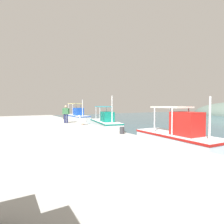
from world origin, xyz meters
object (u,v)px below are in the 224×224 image
object	(u,v)px
fisherman_standing	(66,113)
fishing_boat_second	(105,123)
fishing_boat_nearest	(76,117)
mooring_bollard_nearest	(64,117)
fishing_boat_third	(178,136)
mooring_bollard_second	(122,130)
pelican	(82,120)

from	to	relation	value
fisherman_standing	fishing_boat_second	bearing A→B (deg)	86.50
fishing_boat_nearest	fisherman_standing	size ratio (longest dim) A/B	4.03
mooring_bollard_nearest	fishing_boat_second	bearing A→B (deg)	32.36
fishing_boat_third	fisherman_standing	xyz separation A→B (m)	(-9.48, -3.70, 1.02)
fisherman_standing	mooring_bollard_nearest	size ratio (longest dim) A/B	2.95
fishing_boat_nearest	fishing_boat_third	distance (m)	18.32
fishing_boat_third	mooring_bollard_second	bearing A→B (deg)	-125.40
fishing_boat_nearest	fisherman_standing	xyz separation A→B (m)	(8.83, -4.11, 1.00)
fishing_boat_third	pelican	world-z (taller)	fishing_boat_third
fishing_boat_second	pelican	distance (m)	3.92
fishing_boat_second	fishing_boat_third	size ratio (longest dim) A/B	1.19
fishing_boat_second	fishing_boat_third	bearing A→B (deg)	-1.58
fishing_boat_third	fisherman_standing	bearing A→B (deg)	-158.69
fishing_boat_third	fisherman_standing	size ratio (longest dim) A/B	3.33
fishing_boat_nearest	fishing_boat_second	bearing A→B (deg)	-1.01
pelican	mooring_bollard_second	size ratio (longest dim) A/B	2.30
fishing_boat_nearest	fishing_boat_third	world-z (taller)	fishing_boat_nearest
fisherman_standing	fishing_boat_third	bearing A→B (deg)	21.31
pelican	fishing_boat_third	bearing A→B (deg)	22.82
fishing_boat_second	fishing_boat_third	world-z (taller)	fishing_boat_second
mooring_bollard_nearest	pelican	bearing A→B (deg)	-3.28
fishing_boat_third	mooring_bollard_nearest	size ratio (longest dim) A/B	9.82
mooring_bollard_second	fishing_boat_second	bearing A→B (deg)	158.61
pelican	fishing_boat_second	bearing A→B (deg)	122.46
fishing_boat_third	pelican	bearing A→B (deg)	-157.18
pelican	mooring_bollard_second	world-z (taller)	pelican
mooring_bollard_second	fisherman_standing	bearing A→B (deg)	-172.03
pelican	mooring_bollard_nearest	size ratio (longest dim) A/B	1.69
fishing_boat_second	fisherman_standing	bearing A→B (deg)	-93.50
fishing_boat_second	pelican	xyz separation A→B (m)	(2.08, -3.27, 0.58)
fishing_boat_nearest	mooring_bollard_nearest	xyz separation A→B (m)	(4.52, -3.05, 0.38)
fishing_boat_second	mooring_bollard_second	size ratio (longest dim) A/B	15.89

